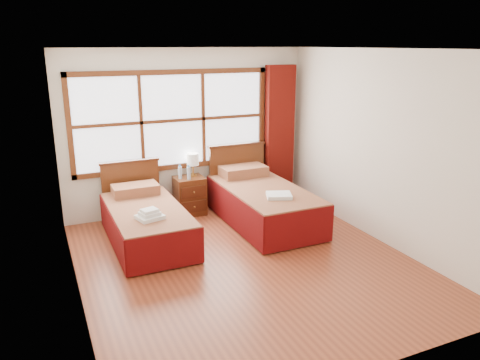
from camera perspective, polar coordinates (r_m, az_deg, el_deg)
name	(u,v)px	position (r m, az deg, el deg)	size (l,w,h in m)	color
floor	(247,263)	(5.98, 0.83, -10.06)	(4.50, 4.50, 0.00)	brown
ceiling	(248,49)	(5.36, 0.94, 15.70)	(4.50, 4.50, 0.00)	white
wall_back	(188,131)	(7.58, -6.39, 5.90)	(4.00, 4.00, 0.00)	silver
wall_left	(69,183)	(5.05, -20.16, -0.31)	(4.50, 4.50, 0.00)	silver
wall_right	(381,148)	(6.61, 16.82, 3.76)	(4.50, 4.50, 0.00)	silver
window	(173,120)	(7.44, -8.19, 7.20)	(3.16, 0.06, 1.56)	white
curtain	(279,133)	(8.11, 4.82, 5.68)	(0.50, 0.16, 2.30)	#5E0F09
bed_left	(146,221)	(6.62, -11.38, -4.97)	(0.98, 2.00, 0.95)	#431E0E
bed_right	(262,202)	(7.18, 2.69, -2.69)	(1.08, 2.10, 1.05)	#431E0E
nightstand	(190,196)	(7.56, -6.15, -1.90)	(0.46, 0.45, 0.61)	#542812
towels_left	(150,215)	(6.08, -10.94, -4.21)	(0.37, 0.34, 0.13)	white
towels_right	(279,195)	(6.65, 4.77, -1.89)	(0.43, 0.40, 0.05)	white
lamp	(193,160)	(7.49, -5.78, 2.44)	(0.19, 0.19, 0.37)	#BE8A3D
bottle_near	(180,172)	(7.40, -7.32, 0.93)	(0.06, 0.06, 0.22)	#A6BED5
bottle_far	(189,173)	(7.35, -6.26, 0.87)	(0.06, 0.06, 0.23)	#A6BED5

